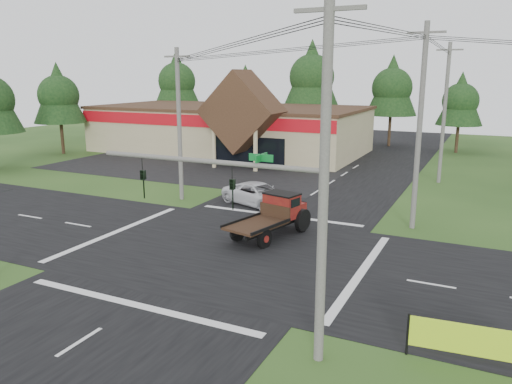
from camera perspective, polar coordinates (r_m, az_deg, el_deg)
The scene contains 19 objects.
ground at distance 25.61m, azimuth -3.53°, elevation -6.62°, with size 120.00×120.00×0.00m, color #234117.
road_ns at distance 25.61m, azimuth -3.53°, elevation -6.60°, with size 12.00×120.00×0.02m, color black.
road_ew at distance 25.61m, azimuth -3.53°, elevation -6.59°, with size 120.00×12.00×0.02m, color black.
parking_apron at distance 48.39m, azimuth -7.12°, elevation 2.82°, with size 28.00×14.00×0.02m, color black.
cvs_building at distance 57.87m, azimuth -2.96°, elevation 7.37°, with size 30.40×18.20×9.19m.
traffic_signal_mast at distance 15.37m, azimuth 1.64°, elevation -2.87°, with size 8.12×0.24×7.00m.
utility_pole_nr at distance 14.50m, azimuth 7.76°, elevation 0.96°, with size 2.00×0.30×11.00m.
utility_pole_nw at distance 35.27m, azimuth -8.77°, elevation 7.72°, with size 2.00×0.30×10.50m.
utility_pole_ne at distance 29.39m, azimuth 18.19°, elevation 7.12°, with size 2.00×0.30×11.50m.
utility_pole_n at distance 43.27m, azimuth 20.73°, elevation 8.49°, with size 2.00×0.30×11.20m.
tree_row_a at distance 73.95m, azimuth -9.05°, elevation 12.59°, with size 6.72×6.72×12.12m.
tree_row_b at distance 70.60m, azimuth -1.21°, elevation 11.63°, with size 5.60×5.60×10.10m.
tree_row_c at distance 65.73m, azimuth 6.39°, elevation 13.19°, with size 7.28×7.28×13.13m.
tree_row_d at distance 64.11m, azimuth 15.30°, elevation 11.62°, with size 6.16×6.16×11.11m.
tree_row_e at distance 61.18m, azimuth 22.35°, elevation 9.78°, with size 5.04×5.04×9.09m.
tree_side_w at distance 60.03m, azimuth -21.66°, elevation 10.44°, with size 5.60×5.60×10.10m.
antique_flatbed_truck at distance 27.22m, azimuth 1.56°, elevation -2.82°, with size 2.12×5.56×2.32m, color #610D11, non-canonical shape.
roadside_banner at distance 17.14m, azimuth 23.93°, elevation -15.77°, with size 4.13×0.12×1.41m, color #AFDB1D, non-canonical shape.
white_pickup at distance 33.95m, azimuth 0.32°, elevation -0.28°, with size 2.50×5.42×1.51m, color silver.
Camera 1 is at (11.80, -21.00, 8.69)m, focal length 35.00 mm.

